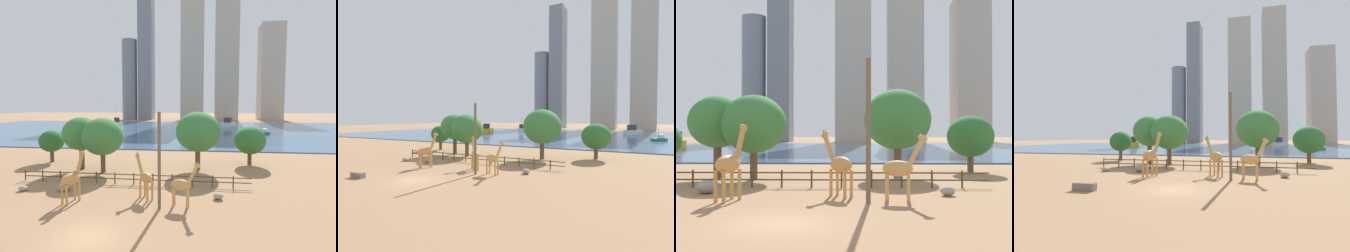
% 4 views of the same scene
% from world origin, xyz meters
% --- Properties ---
extents(ground_plane, '(400.00, 400.00, 0.00)m').
position_xyz_m(ground_plane, '(0.00, 80.00, 0.00)').
color(ground_plane, '#9E7551').
extents(harbor_water, '(180.00, 86.00, 0.20)m').
position_xyz_m(harbor_water, '(0.00, 77.00, 0.10)').
color(harbor_water, '#3D6084').
rests_on(harbor_water, ground).
extents(giraffe_tall, '(2.76, 1.04, 4.12)m').
position_xyz_m(giraffe_tall, '(6.02, 6.28, 1.94)').
color(giraffe_tall, tan).
rests_on(giraffe_tall, ground).
extents(giraffe_companion, '(2.42, 2.57, 4.29)m').
position_xyz_m(giraffe_companion, '(2.34, 7.92, 2.04)').
color(giraffe_companion, '#C18C47').
rests_on(giraffe_companion, ground).
extents(giraffe_young, '(1.64, 2.91, 4.78)m').
position_xyz_m(giraffe_young, '(-4.12, 6.07, 2.22)').
color(giraffe_young, '#C18C47').
rests_on(giraffe_young, ground).
extents(utility_pole, '(0.28, 0.28, 8.37)m').
position_xyz_m(utility_pole, '(4.09, 5.44, 4.18)').
color(utility_pole, brown).
rests_on(utility_pole, ground).
extents(boulder_by_pole, '(0.95, 0.83, 0.62)m').
position_xyz_m(boulder_by_pole, '(9.29, 8.38, 0.31)').
color(boulder_by_pole, gray).
rests_on(boulder_by_pole, ground).
extents(boulder_small, '(1.34, 1.20, 0.90)m').
position_xyz_m(boulder_small, '(-6.51, 8.93, 0.45)').
color(boulder_small, gray).
rests_on(boulder_small, ground).
extents(enclosure_fence, '(26.12, 0.14, 1.30)m').
position_xyz_m(enclosure_fence, '(-0.39, 12.00, 0.76)').
color(enclosure_fence, '#4C3826').
rests_on(enclosure_fence, ground).
extents(tree_left_large, '(4.64, 4.64, 5.73)m').
position_xyz_m(tree_left_large, '(15.03, 23.94, 3.62)').
color(tree_left_large, brown).
rests_on(tree_left_large, ground).
extents(tree_center_broad, '(6.13, 6.13, 8.01)m').
position_xyz_m(tree_center_broad, '(7.27, 19.95, 5.22)').
color(tree_center_broad, brown).
rests_on(tree_center_broad, ground).
extents(tree_right_tall, '(5.52, 5.52, 7.25)m').
position_xyz_m(tree_right_tall, '(-5.27, 16.90, 4.75)').
color(tree_right_tall, brown).
rests_on(tree_right_tall, ground).
extents(tree_right_small, '(5.10, 5.10, 7.28)m').
position_xyz_m(tree_right_small, '(-8.76, 18.06, 4.94)').
color(tree_right_small, brown).
rests_on(tree_right_small, ground).
extents(boat_ferry, '(4.24, 3.71, 3.76)m').
position_xyz_m(boat_ferry, '(26.29, 63.20, 0.83)').
color(boat_ferry, '#337259').
rests_on(boat_ferry, harbor_water).
extents(boat_sailboat, '(6.10, 8.21, 7.02)m').
position_xyz_m(boat_sailboat, '(-27.69, 91.63, 1.37)').
color(boat_sailboat, silver).
rests_on(boat_sailboat, harbor_water).
extents(boat_tug, '(7.00, 8.76, 7.58)m').
position_xyz_m(boat_tug, '(19.20, 92.33, 1.46)').
color(boat_tug, silver).
rests_on(boat_tug, harbor_water).
extents(boat_barge, '(5.45, 9.45, 3.93)m').
position_xyz_m(boat_barge, '(-37.59, 77.24, 1.53)').
color(boat_barge, gold).
rests_on(boat_barge, harbor_water).
extents(skyline_tower_needle, '(13.22, 14.15, 74.40)m').
position_xyz_m(skyline_tower_needle, '(3.03, 141.39, 37.20)').
color(skyline_tower_needle, '#ADA89E').
rests_on(skyline_tower_needle, ground).
extents(skyline_block_central, '(9.08, 9.08, 48.00)m').
position_xyz_m(skyline_block_central, '(-34.89, 140.48, 24.00)').
color(skyline_block_central, slate).
rests_on(skyline_block_central, ground).
extents(skyline_tower_glass, '(13.03, 12.08, 80.49)m').
position_xyz_m(skyline_tower_glass, '(23.11, 144.44, 40.25)').
color(skyline_tower_glass, '#ADA89E').
rests_on(skyline_tower_glass, ground).
extents(skyline_block_left, '(8.34, 12.33, 75.81)m').
position_xyz_m(skyline_block_left, '(-25.10, 143.84, 37.91)').
color(skyline_block_left, slate).
rests_on(skyline_block_left, ground).
extents(skyline_block_right, '(13.40, 14.24, 57.67)m').
position_xyz_m(skyline_block_right, '(50.57, 153.11, 28.84)').
color(skyline_block_right, '#ADA89E').
rests_on(skyline_block_right, ground).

